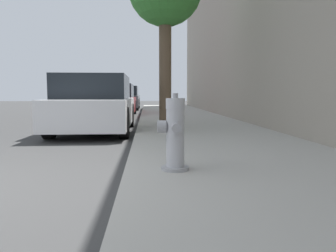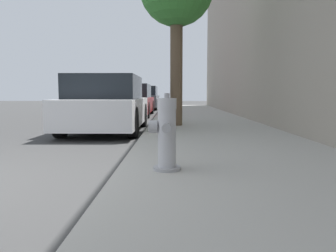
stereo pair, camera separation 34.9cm
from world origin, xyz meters
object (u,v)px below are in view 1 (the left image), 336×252
Objects in this scene: parked_car_near at (95,105)px; parked_car_mid at (114,101)px; fire_hydrant at (175,135)px; parked_car_far at (124,98)px.

parked_car_near is 0.87× the size of parked_car_mid.
fire_hydrant is 16.73m from parked_car_far.
fire_hydrant is 5.07m from parked_car_near.
parked_car_near reaches higher than parked_car_mid.
parked_car_near reaches higher than fire_hydrant.
parked_car_near is (-1.59, 4.81, 0.15)m from fire_hydrant.
parked_car_far is (-1.68, 16.65, 0.15)m from fire_hydrant.
parked_car_mid is (-1.73, 10.72, 0.13)m from fire_hydrant.
fire_hydrant is 0.18× the size of parked_car_mid.
parked_car_near is 5.91m from parked_car_mid.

